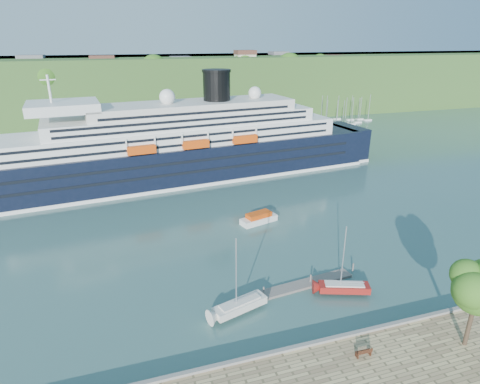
% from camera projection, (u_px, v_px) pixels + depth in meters
% --- Properties ---
extents(ground, '(400.00, 400.00, 0.00)m').
position_uv_depth(ground, '(320.00, 349.00, 42.71)').
color(ground, '#325A57').
rests_on(ground, ground).
extents(far_hillside, '(400.00, 50.00, 24.00)m').
position_uv_depth(far_hillside, '(156.00, 87.00, 167.43)').
color(far_hillside, '#325923').
rests_on(far_hillside, ground).
extents(quay_coping, '(220.00, 0.50, 0.30)m').
position_uv_depth(quay_coping, '(321.00, 341.00, 42.11)').
color(quay_coping, slate).
rests_on(quay_coping, promenade).
extents(cruise_ship, '(110.27, 27.05, 24.53)m').
position_uv_depth(cruise_ship, '(169.00, 128.00, 89.37)').
color(cruise_ship, black).
rests_on(cruise_ship, ground).
extents(park_bench, '(1.75, 0.75, 1.11)m').
position_uv_depth(park_bench, '(364.00, 352.00, 40.17)').
color(park_bench, '#4A2515').
rests_on(park_bench, promenade).
extents(promenade_tree, '(6.49, 6.49, 10.75)m').
position_uv_depth(promenade_tree, '(475.00, 301.00, 40.01)').
color(promenade_tree, '#32651A').
rests_on(promenade_tree, promenade).
extents(floating_pontoon, '(15.98, 3.64, 0.35)m').
position_uv_depth(floating_pontoon, '(299.00, 286.00, 53.25)').
color(floating_pontoon, gray).
rests_on(floating_pontoon, ground).
extents(sailboat_white_near, '(7.78, 4.12, 9.68)m').
position_uv_depth(sailboat_white_near, '(240.00, 278.00, 46.63)').
color(sailboat_white_near, silver).
rests_on(sailboat_white_near, ground).
extents(sailboat_red, '(7.36, 4.26, 9.18)m').
position_uv_depth(sailboat_red, '(347.00, 263.00, 50.26)').
color(sailboat_red, maroon).
rests_on(sailboat_red, ground).
extents(tender_launch, '(7.26, 4.10, 1.90)m').
position_uv_depth(tender_launch, '(259.00, 218.00, 71.60)').
color(tender_launch, '#D3440C').
rests_on(tender_launch, ground).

